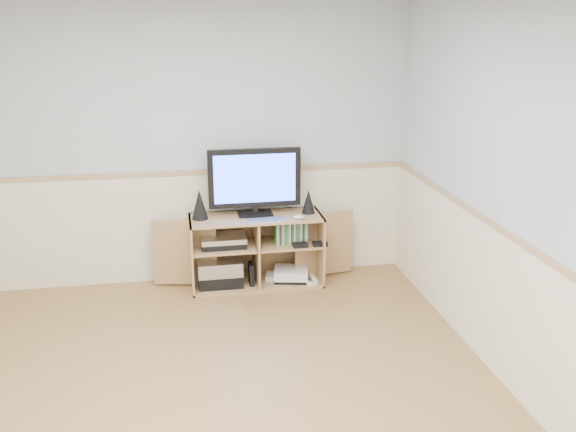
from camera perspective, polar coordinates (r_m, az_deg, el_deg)
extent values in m
cube|color=tan|center=(4.18, -7.11, -17.53)|extent=(4.00, 4.50, 0.02)
cube|color=silver|center=(4.19, 20.75, 0.66)|extent=(0.02, 4.50, 2.50)
cube|color=silver|center=(5.80, -8.93, 6.09)|extent=(4.00, 0.02, 2.50)
cube|color=#EEE2C3|center=(5.98, -8.58, -1.00)|extent=(4.00, 0.01, 1.00)
cube|color=tan|center=(5.82, -8.81, 3.83)|extent=(4.00, 0.02, 0.04)
cube|color=tan|center=(5.96, -2.78, -5.91)|extent=(1.19, 0.45, 0.02)
cube|color=tan|center=(5.74, -2.87, -0.14)|extent=(1.19, 0.45, 0.02)
cube|color=tan|center=(5.80, -8.57, -3.41)|extent=(0.02, 0.45, 0.65)
cube|color=tan|center=(5.94, 2.78, -2.72)|extent=(0.02, 0.45, 0.65)
cube|color=tan|center=(6.04, -3.09, -2.37)|extent=(1.19, 0.02, 0.65)
cube|color=tan|center=(5.84, -2.83, -3.08)|extent=(0.02, 0.43, 0.61)
cube|color=tan|center=(5.80, -5.75, -2.74)|extent=(0.56, 0.41, 0.02)
cube|color=tan|center=(5.87, 0.05, -2.40)|extent=(0.56, 0.41, 0.02)
cube|color=tan|center=(5.86, -9.16, -3.24)|extent=(0.57, 0.12, 0.61)
cube|color=tan|center=(6.01, 3.20, -2.50)|extent=(0.57, 0.12, 0.61)
cube|color=black|center=(5.78, -2.94, 0.20)|extent=(0.31, 0.18, 0.02)
cube|color=black|center=(5.77, -2.95, 0.58)|extent=(0.05, 0.04, 0.06)
cube|color=black|center=(5.69, -2.99, 3.41)|extent=(0.82, 0.05, 0.53)
cube|color=#3053FF|center=(5.66, -2.96, 3.34)|extent=(0.72, 0.01, 0.43)
cone|color=black|center=(5.68, -7.87, 1.03)|extent=(0.14, 0.14, 0.27)
cone|color=black|center=(5.80, 1.83, 1.31)|extent=(0.12, 0.12, 0.22)
cube|color=silver|center=(5.61, -1.96, -0.37)|extent=(0.34, 0.16, 0.01)
ellipsoid|color=white|center=(5.65, 0.97, -0.09)|extent=(0.11, 0.08, 0.04)
cube|color=black|center=(5.91, -6.05, -5.54)|extent=(0.40, 0.30, 0.11)
cube|color=silver|center=(5.86, -6.09, -4.46)|extent=(0.40, 0.30, 0.13)
cube|color=black|center=(5.78, -5.76, -2.42)|extent=(0.40, 0.28, 0.05)
cube|color=silver|center=(5.77, -5.78, -1.97)|extent=(0.40, 0.28, 0.05)
cube|color=black|center=(5.87, -3.29, -5.15)|extent=(0.04, 0.14, 0.20)
cube|color=white|center=(6.00, -0.95, -5.39)|extent=(0.24, 0.20, 0.05)
cube|color=black|center=(5.98, 0.27, -5.56)|extent=(0.34, 0.30, 0.03)
cube|color=white|center=(5.96, 0.27, -5.07)|extent=(0.36, 0.32, 0.08)
cube|color=white|center=(5.94, 2.32, -5.72)|extent=(0.04, 0.14, 0.03)
cube|color=white|center=(6.08, 1.81, -5.14)|extent=(0.09, 0.15, 0.03)
cube|color=#3F8C3F|center=(5.82, 0.28, -1.48)|extent=(0.30, 0.14, 0.19)
cube|color=white|center=(6.04, 0.90, 0.39)|extent=(0.12, 0.03, 0.12)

